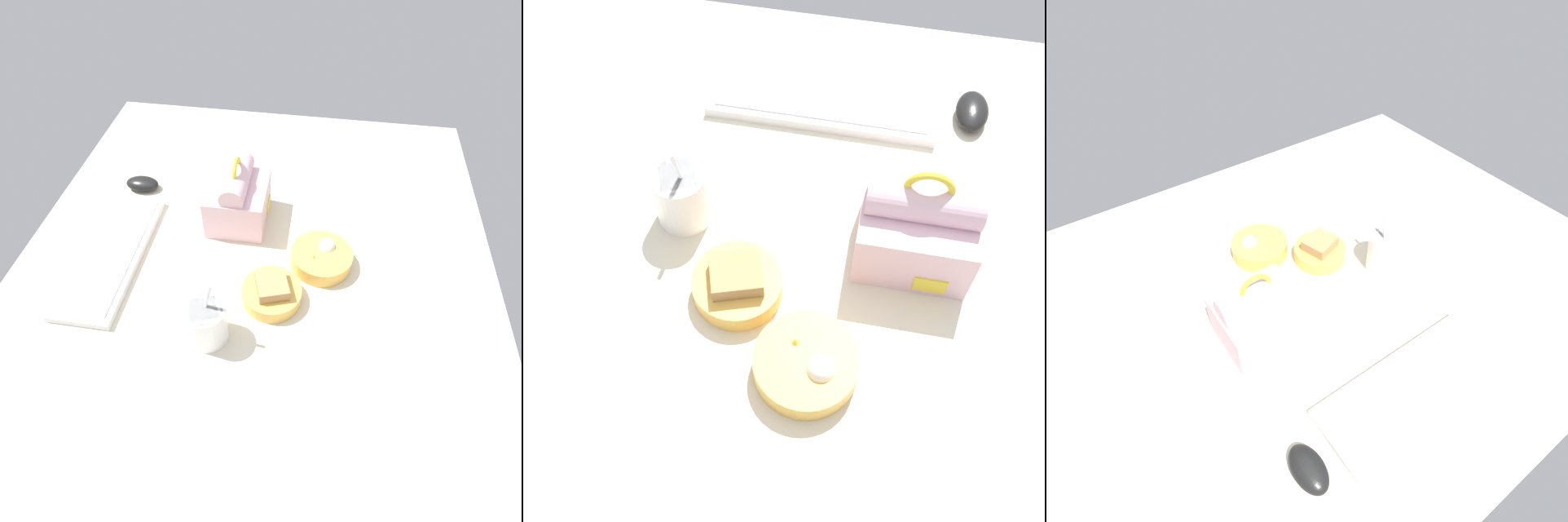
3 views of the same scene
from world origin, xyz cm
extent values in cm
cube|color=beige|center=(0.00, 0.00, 1.00)|extent=(140.00, 110.00, 2.00)
cube|color=silver|center=(2.29, 33.18, 2.90)|extent=(38.45, 13.99, 1.80)
cube|color=white|center=(2.29, 33.18, 3.95)|extent=(35.38, 11.47, 0.30)
cube|color=beige|center=(19.42, 6.13, 7.27)|extent=(16.25, 14.06, 10.53)
cylinder|color=beige|center=(19.42, 6.13, 14.13)|extent=(15.44, 5.79, 5.79)
cube|color=yellow|center=(22.27, -1.00, 4.90)|extent=(4.55, 0.30, 3.16)
torus|color=yellow|center=(19.42, 6.13, 16.73)|extent=(6.69, 1.00, 6.69)
cylinder|color=white|center=(-14.79, 5.97, 6.90)|extent=(8.19, 8.19, 9.80)
cylinder|color=#C6892D|center=(-14.79, 5.97, 11.50)|extent=(7.21, 7.21, 0.60)
cylinder|color=silver|center=(-14.18, 5.56, 12.85)|extent=(0.70, 3.40, 11.10)
cylinder|color=#EAB24C|center=(-4.00, -5.35, 3.76)|extent=(12.71, 12.71, 3.52)
cube|color=#A87F51|center=(-4.00, -5.35, 5.69)|extent=(8.61, 8.20, 4.92)
cylinder|color=#EAB24C|center=(7.41, -15.23, 3.97)|extent=(13.92, 13.92, 3.95)
ellipsoid|color=white|center=(9.50, -16.27, 5.61)|extent=(3.78, 3.78, 4.45)
cone|color=#EFBC47|center=(5.67, -13.28, 5.06)|extent=(6.29, 6.29, 3.35)
sphere|color=#4C5623|center=(7.86, -19.45, 4.22)|extent=(1.67, 1.67, 1.67)
sphere|color=#4C5623|center=(8.44, -18.64, 4.22)|extent=(1.67, 1.67, 1.67)
sphere|color=#4C5623|center=(8.52, -17.64, 4.22)|extent=(1.67, 1.67, 1.67)
ellipsoid|color=black|center=(26.92, 34.13, 3.62)|extent=(5.43, 8.85, 3.24)
camera|label=1|loc=(-53.71, -10.59, 74.83)|focal=28.00mm
camera|label=2|loc=(10.59, -47.07, 84.06)|focal=45.00mm
camera|label=3|loc=(39.65, 52.12, 74.35)|focal=28.00mm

